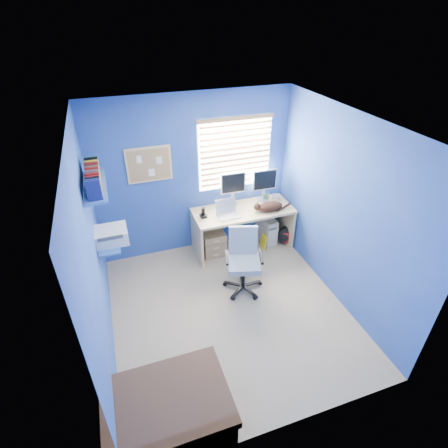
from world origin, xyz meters
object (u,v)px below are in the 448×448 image
object	(u,v)px
desk	(243,229)
tower_pc	(266,229)
laptop	(229,210)
office_chair	(243,268)
cat	(270,206)

from	to	relation	value
desk	tower_pc	xyz separation A→B (m)	(0.48, 0.09, -0.14)
laptop	tower_pc	world-z (taller)	laptop
desk	laptop	world-z (taller)	laptop
desk	laptop	xyz separation A→B (m)	(-0.28, -0.10, 0.48)
office_chair	tower_pc	bearing A→B (deg)	49.95
cat	office_chair	world-z (taller)	office_chair
cat	desk	bearing A→B (deg)	167.24
laptop	tower_pc	size ratio (longest dim) A/B	0.73
cat	office_chair	bearing A→B (deg)	-125.92
cat	tower_pc	size ratio (longest dim) A/B	0.88
desk	tower_pc	bearing A→B (deg)	10.49
laptop	office_chair	distance (m)	0.93
desk	tower_pc	world-z (taller)	desk
laptop	cat	world-z (taller)	laptop
cat	office_chair	xyz separation A→B (m)	(-0.73, -0.72, -0.47)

